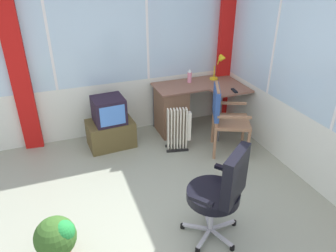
{
  "coord_description": "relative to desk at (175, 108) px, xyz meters",
  "views": [
    {
      "loc": [
        -0.7,
        -2.21,
        2.45
      ],
      "look_at": [
        0.48,
        0.93,
        0.67
      ],
      "focal_mm": 34.46,
      "sensor_mm": 36.0,
      "label": 1
    }
  ],
  "objects": [
    {
      "name": "ground",
      "position": [
        -0.98,
        -1.94,
        -0.43
      ],
      "size": [
        4.99,
        5.5,
        0.06
      ],
      "primitive_type": "cube",
      "color": "gray"
    },
    {
      "name": "north_window_panel",
      "position": [
        -0.98,
        0.34,
        0.89
      ],
      "size": [
        3.99,
        0.07,
        2.6
      ],
      "color": "silver",
      "rests_on": "ground"
    },
    {
      "name": "curtain_corner",
      "position": [
        0.92,
        0.21,
        0.85
      ],
      "size": [
        0.24,
        0.08,
        2.5
      ],
      "primitive_type": "cube",
      "rotation": [
        0.0,
        0.0,
        -0.06
      ],
      "color": "red",
      "rests_on": "ground"
    },
    {
      "name": "tv_on_stand",
      "position": [
        -1.02,
        -0.08,
        -0.07
      ],
      "size": [
        0.67,
        0.48,
        0.74
      ],
      "color": "brown",
      "rests_on": "ground"
    },
    {
      "name": "space_heater",
      "position": [
        -0.15,
        -0.52,
        -0.08
      ],
      "size": [
        0.37,
        0.23,
        0.63
      ],
      "color": "silver",
      "rests_on": "ground"
    },
    {
      "name": "spray_bottle",
      "position": [
        0.27,
        0.1,
        0.44
      ],
      "size": [
        0.06,
        0.06,
        0.22
      ],
      "color": "pink",
      "rests_on": "desk"
    },
    {
      "name": "desk",
      "position": [
        0.0,
        0.0,
        0.0
      ],
      "size": [
        1.29,
        0.85,
        0.74
      ],
      "color": "brown",
      "rests_on": "ground"
    },
    {
      "name": "tv_remote",
      "position": [
        0.72,
        -0.47,
        0.35
      ],
      "size": [
        0.06,
        0.15,
        0.02
      ],
      "primitive_type": "cube",
      "rotation": [
        0.0,
        0.0,
        -0.14
      ],
      "color": "black",
      "rests_on": "desk"
    },
    {
      "name": "office_chair",
      "position": [
        -0.41,
        -2.16,
        0.18
      ],
      "size": [
        0.61,
        0.61,
        1.01
      ],
      "color": "#B7B7BF",
      "rests_on": "ground"
    },
    {
      "name": "curtain_north_left",
      "position": [
        -2.07,
        0.26,
        0.85
      ],
      "size": [
        0.25,
        0.1,
        2.5
      ],
      "primitive_type": "cube",
      "rotation": [
        0.0,
        0.0,
        -0.11
      ],
      "color": "red",
      "rests_on": "ground"
    },
    {
      "name": "wooden_armchair",
      "position": [
        0.38,
        -0.76,
        0.2
      ],
      "size": [
        0.64,
        0.63,
        0.96
      ],
      "color": "#9A6D4E",
      "rests_on": "ground"
    },
    {
      "name": "desk_lamp",
      "position": [
        0.76,
        0.05,
        0.61
      ],
      "size": [
        0.24,
        0.21,
        0.41
      ],
      "color": "yellow",
      "rests_on": "desk"
    },
    {
      "name": "potted_plant",
      "position": [
        -1.87,
        -1.91,
        -0.14
      ],
      "size": [
        0.37,
        0.37,
        0.46
      ],
      "color": "#9D503D",
      "rests_on": "ground"
    }
  ]
}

